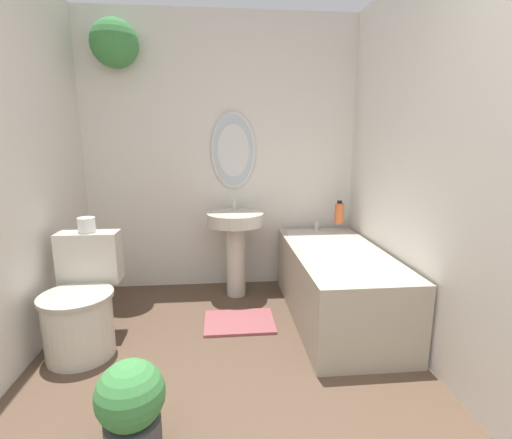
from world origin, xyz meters
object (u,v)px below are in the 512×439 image
bathtub (336,282)px  potted_plant (131,408)px  pedestal_sink (236,237)px  shampoo_bottle (339,213)px  toilet (82,307)px  toilet_paper_roll (87,225)px

bathtub → potted_plant: bathtub is taller
pedestal_sink → bathtub: pedestal_sink is taller
pedestal_sink → potted_plant: bearing=-106.8°
pedestal_sink → potted_plant: 1.78m
pedestal_sink → shampoo_bottle: pedestal_sink is taller
toilet → potted_plant: 1.03m
bathtub → potted_plant: 1.72m
toilet → bathtub: size_ratio=0.50×
potted_plant → pedestal_sink: bearing=73.2°
potted_plant → toilet_paper_roll: bearing=114.5°
shampoo_bottle → toilet_paper_roll: (-1.93, -0.63, 0.07)m
toilet → pedestal_sink: pedestal_sink is taller
toilet → pedestal_sink: (1.01, 0.78, 0.23)m
pedestal_sink → shampoo_bottle: size_ratio=4.08×
potted_plant → toilet_paper_roll: (-0.51, 1.11, 0.54)m
bathtub → shampoo_bottle: (0.18, 0.56, 0.42)m
toilet_paper_roll → bathtub: bearing=2.3°
pedestal_sink → toilet_paper_roll: pedestal_sink is taller
toilet_paper_roll → shampoo_bottle: bearing=18.0°
potted_plant → toilet_paper_roll: 1.34m
bathtub → toilet_paper_roll: toilet_paper_roll is taller
bathtub → shampoo_bottle: size_ratio=7.14×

